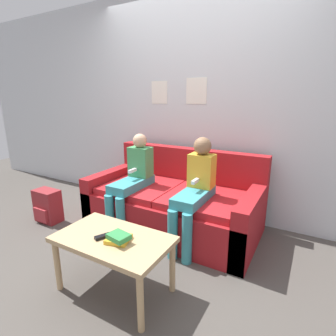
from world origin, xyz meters
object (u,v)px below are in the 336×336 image
(coffee_table, at_px, (113,244))
(tv_remote, at_px, (107,235))
(person_right, at_px, (195,188))
(person_left, at_px, (132,178))
(backpack, at_px, (48,206))
(couch, at_px, (174,204))

(coffee_table, bearing_deg, tv_remote, -156.44)
(person_right, bearing_deg, person_left, -179.55)
(coffee_table, distance_m, backpack, 1.52)
(couch, distance_m, coffee_table, 1.10)
(person_left, distance_m, person_right, 0.72)
(coffee_table, distance_m, person_right, 0.93)
(couch, height_order, backpack, couch)
(couch, height_order, coffee_table, couch)
(couch, bearing_deg, person_right, -33.28)
(coffee_table, relative_size, backpack, 2.19)
(coffee_table, relative_size, person_left, 0.81)
(person_left, relative_size, tv_remote, 6.03)
(tv_remote, bearing_deg, person_right, 98.75)
(coffee_table, distance_m, person_left, 1.00)
(tv_remote, relative_size, backpack, 0.45)
(couch, height_order, tv_remote, couch)
(person_right, xyz_separation_m, tv_remote, (-0.29, -0.89, -0.13))
(coffee_table, xyz_separation_m, tv_remote, (-0.04, -0.02, 0.07))
(couch, relative_size, tv_remote, 10.56)
(coffee_table, xyz_separation_m, person_right, (0.25, 0.87, 0.20))
(person_left, bearing_deg, couch, 30.17)
(person_right, bearing_deg, coffee_table, -105.88)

